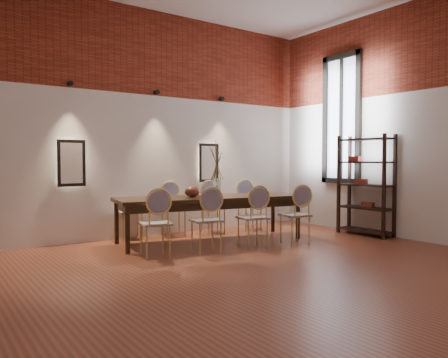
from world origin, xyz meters
TOP-DOWN VIEW (x-y plane):
  - floor at (0.00, 0.00)m, footprint 7.00×7.00m
  - wall_back at (0.00, 3.55)m, footprint 7.00×0.10m
  - wall_right at (3.55, 0.00)m, footprint 0.10×7.00m
  - brick_band_back at (0.00, 3.48)m, footprint 7.00×0.02m
  - brick_band_right at (3.48, 0.00)m, footprint 0.02×7.00m
  - niche_left at (-1.30, 3.45)m, footprint 0.36×0.06m
  - niche_right at (1.30, 3.45)m, footprint 0.36×0.06m
  - spot_fixture_left at (-1.30, 3.42)m, footprint 0.08×0.10m
  - spot_fixture_mid at (0.20, 3.42)m, footprint 0.08×0.10m
  - spot_fixture_right at (1.60, 3.42)m, footprint 0.08×0.10m
  - window_glass at (3.46, 2.00)m, footprint 0.02×0.78m
  - window_frame at (3.44, 2.00)m, footprint 0.08×0.90m
  - window_mullion at (3.44, 2.00)m, footprint 0.06×0.06m
  - dining_table at (0.65, 2.39)m, footprint 3.20×1.54m
  - chair_near_a at (-0.62, 1.85)m, footprint 0.51×0.51m
  - chair_near_b at (0.13, 1.70)m, footprint 0.51×0.51m
  - chair_near_c at (0.89, 1.56)m, footprint 0.51×0.51m
  - chair_near_d at (1.64, 1.42)m, footprint 0.51×0.51m
  - chair_far_a at (-0.34, 3.37)m, footprint 0.51×0.51m
  - chair_far_b at (0.42, 3.22)m, footprint 0.51×0.51m
  - chair_far_c at (1.17, 3.08)m, footprint 0.51×0.51m
  - chair_far_d at (1.93, 2.94)m, footprint 0.51×0.51m
  - vase at (0.76, 2.37)m, footprint 0.14×0.14m
  - dried_branches at (0.76, 2.37)m, footprint 0.50×0.50m
  - bowl at (0.31, 2.41)m, footprint 0.24×0.24m
  - book at (0.60, 2.45)m, footprint 0.29×0.23m
  - shelving_rack at (3.28, 1.30)m, footprint 0.41×1.01m

SIDE VIEW (x-z plane):
  - floor at x=0.00m, z-range -0.02..0.00m
  - dining_table at x=0.65m, z-range 0.00..0.75m
  - chair_near_a at x=-0.62m, z-range 0.00..0.94m
  - chair_near_b at x=0.13m, z-range 0.00..0.94m
  - chair_near_c at x=0.89m, z-range 0.00..0.94m
  - chair_near_d at x=1.64m, z-range 0.00..0.94m
  - chair_far_a at x=-0.34m, z-range 0.00..0.94m
  - chair_far_b at x=0.42m, z-range 0.00..0.94m
  - chair_far_c at x=1.17m, z-range 0.00..0.94m
  - chair_far_d at x=1.93m, z-range 0.00..0.94m
  - book at x=0.60m, z-range 0.75..0.78m
  - bowl at x=0.31m, z-range 0.75..0.93m
  - vase at x=0.76m, z-range 0.75..1.05m
  - shelving_rack at x=3.28m, z-range 0.00..1.80m
  - niche_left at x=-1.30m, z-range 0.97..1.63m
  - niche_right at x=1.30m, z-range 0.97..1.63m
  - dried_branches at x=0.76m, z-range 1.00..1.70m
  - wall_back at x=0.00m, z-range 0.00..4.00m
  - wall_right at x=3.55m, z-range 0.00..4.00m
  - window_glass at x=3.46m, z-range 0.96..3.34m
  - window_frame at x=3.44m, z-range 0.90..3.40m
  - window_mullion at x=3.44m, z-range 0.95..3.35m
  - spot_fixture_left at x=-1.30m, z-range 2.51..2.59m
  - spot_fixture_mid at x=0.20m, z-range 2.51..2.59m
  - spot_fixture_right at x=1.60m, z-range 2.51..2.59m
  - brick_band_back at x=0.00m, z-range 2.50..4.00m
  - brick_band_right at x=3.48m, z-range 2.50..4.00m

